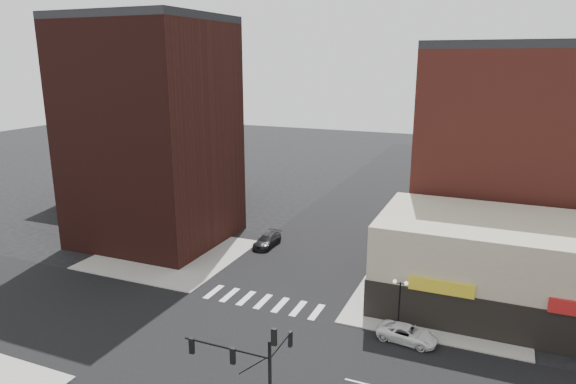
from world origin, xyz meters
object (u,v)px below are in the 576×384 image
at_px(street_lamp_ne, 400,292).
at_px(dark_sedan_north, 267,240).
at_px(traffic_signal, 257,368).
at_px(white_suv, 407,334).

distance_m(street_lamp_ne, dark_sedan_north, 22.20).
height_order(traffic_signal, white_suv, traffic_signal).
bearing_deg(traffic_signal, street_lamp_ne, 73.25).
relative_size(traffic_signal, white_suv, 1.69).
xyz_separation_m(street_lamp_ne, white_suv, (1.00, -1.50, -2.65)).
distance_m(white_suv, dark_sedan_north, 23.75).
distance_m(traffic_signal, dark_sedan_north, 32.00).
xyz_separation_m(traffic_signal, street_lamp_ne, (4.76, 15.83, -1.67)).
bearing_deg(dark_sedan_north, street_lamp_ne, -35.47).
height_order(street_lamp_ne, white_suv, street_lamp_ne).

